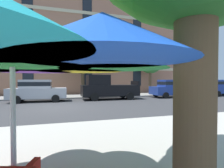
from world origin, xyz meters
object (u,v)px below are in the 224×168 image
sedan_silver (37,90)px  sedan_blue_midblock (220,87)px  street_tree_middle (81,57)px  patio_umbrella (12,49)px  sedan_blue (172,88)px  street_tree_right (150,61)px  pickup_black (107,88)px

sedan_silver → sedan_blue_midblock: bearing=0.0°
street_tree_middle → patio_umbrella: size_ratio=1.49×
sedan_blue → street_tree_middle: (-8.73, 3.31, 3.25)m
street_tree_right → sedan_silver: bearing=-162.7°
street_tree_right → patio_umbrella: size_ratio=1.43×
sedan_silver → pickup_black: size_ratio=0.86×
sedan_blue_midblock → patio_umbrella: (-17.54, -12.70, 1.15)m
pickup_black → patio_umbrella: (-4.49, -12.70, 1.07)m
sedan_blue → sedan_blue_midblock: same height
pickup_black → sedan_blue_midblock: bearing=-0.0°
sedan_blue → patio_umbrella: size_ratio=1.13×
sedan_silver → street_tree_right: size_ratio=0.79×
sedan_silver → street_tree_middle: bearing=40.4°
sedan_silver → sedan_blue: size_ratio=1.00×
sedan_blue_midblock → sedan_silver: bearing=180.0°
sedan_blue → street_tree_middle: size_ratio=0.76×
street_tree_right → patio_umbrella: (-10.94, -16.52, -1.96)m
pickup_black → street_tree_right: street_tree_right is taller
sedan_silver → street_tree_right: bearing=17.3°
sedan_silver → sedan_blue_midblock: (18.90, 0.00, 0.00)m
sedan_silver → sedan_blue_midblock: size_ratio=1.00×
street_tree_middle → patio_umbrella: street_tree_middle is taller
sedan_blue → patio_umbrella: (-11.27, -12.70, 1.15)m
sedan_blue → sedan_blue_midblock: size_ratio=1.00×
sedan_silver → pickup_black: (5.84, 0.00, 0.08)m
street_tree_middle → patio_umbrella: bearing=-99.0°
sedan_blue → street_tree_right: 4.94m
street_tree_middle → patio_umbrella: 16.34m
sedan_silver → street_tree_right: (12.29, 3.82, 3.11)m
street_tree_middle → street_tree_right: size_ratio=1.04×
sedan_blue_midblock → sedan_blue: bearing=180.0°
sedan_blue → street_tree_right: size_ratio=0.79×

